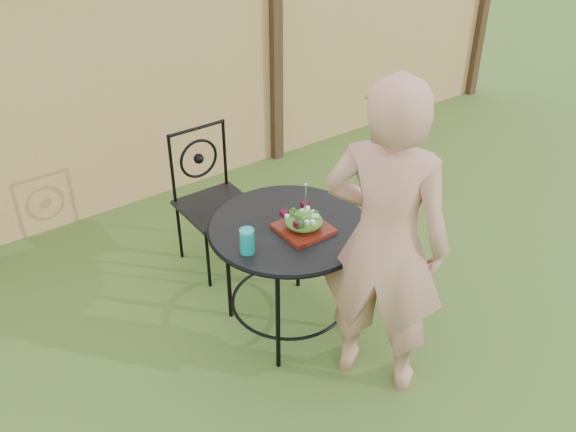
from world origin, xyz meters
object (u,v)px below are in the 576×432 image
object	(u,v)px
patio_table	(289,245)
diner	(385,243)
patio_chair	(212,196)
salad_plate	(303,229)

from	to	relation	value
patio_table	diner	xyz separation A→B (m)	(0.15, -0.60, 0.30)
patio_chair	diner	size ratio (longest dim) A/B	0.54
patio_table	salad_plate	xyz separation A→B (m)	(0.04, -0.09, 0.15)
patio_chair	diner	xyz separation A→B (m)	(0.18, -1.45, 0.38)
diner	salad_plate	bearing A→B (deg)	-18.87
patio_table	patio_chair	distance (m)	0.86
patio_table	salad_plate	world-z (taller)	salad_plate
diner	salad_plate	distance (m)	0.55
patio_chair	salad_plate	bearing A→B (deg)	-86.52
patio_table	diner	world-z (taller)	diner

